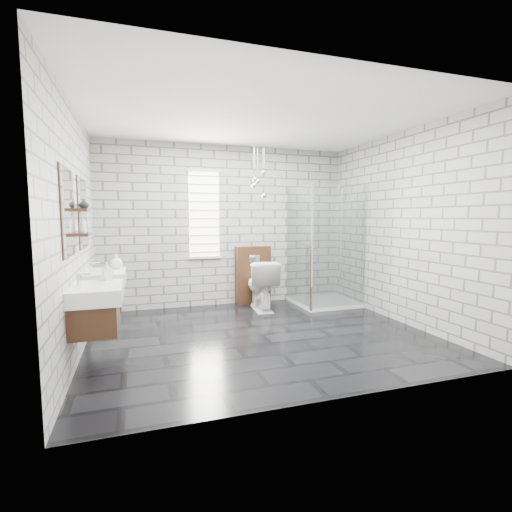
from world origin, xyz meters
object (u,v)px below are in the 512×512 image
cistern_panel (253,275)px  toilet (261,285)px  vanity_right (102,279)px  shower_enclosure (322,276)px  vanity_left (92,295)px

cistern_panel → toilet: 0.46m
vanity_right → shower_enclosure: size_ratio=0.77×
vanity_right → cistern_panel: size_ratio=1.57×
vanity_left → vanity_right: (0.00, 1.01, 0.00)m
vanity_left → cistern_panel: 3.26m
cistern_panel → toilet: (0.00, -0.45, -0.09)m
shower_enclosure → vanity_left: bearing=-152.8°
vanity_right → shower_enclosure: bearing=12.2°
vanity_left → cistern_panel: bearing=44.2°
cistern_panel → toilet: size_ratio=1.23×
vanity_left → vanity_right: same height
vanity_right → toilet: size_ratio=1.93×
cistern_panel → vanity_left: bearing=-135.8°
vanity_left → toilet: 2.98m
shower_enclosure → toilet: (-1.08, 0.06, -0.10)m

